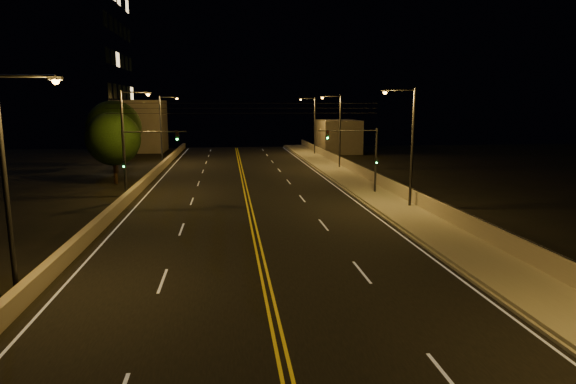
{
  "coord_description": "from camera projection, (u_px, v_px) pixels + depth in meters",
  "views": [
    {
      "loc": [
        -1.51,
        -10.14,
        7.59
      ],
      "look_at": [
        2.0,
        18.0,
        2.5
      ],
      "focal_mm": 30.0,
      "sensor_mm": 36.0,
      "label": 1
    }
  ],
  "objects": [
    {
      "name": "streetlight_4",
      "position": [
        12.0,
        170.0,
        18.72
      ],
      "size": [
        2.55,
        0.28,
        8.85
      ],
      "color": "#2D2D33",
      "rests_on": "ground"
    },
    {
      "name": "streetlight_2",
      "position": [
        338.0,
        127.0,
        57.19
      ],
      "size": [
        2.55,
        0.28,
        8.85
      ],
      "color": "#2D2D33",
      "rests_on": "ground"
    },
    {
      "name": "tree_1",
      "position": [
        114.0,
        127.0,
        54.54
      ],
      "size": [
        6.06,
        6.06,
        8.21
      ],
      "color": "black",
      "rests_on": "ground"
    },
    {
      "name": "streetlight_6",
      "position": [
        163.0,
        125.0,
        62.97
      ],
      "size": [
        2.55,
        0.28,
        8.85
      ],
      "color": "#2D2D33",
      "rests_on": "ground"
    },
    {
      "name": "streetlight_3",
      "position": [
        313.0,
        122.0,
        73.72
      ],
      "size": [
        2.55,
        0.28,
        8.85
      ],
      "color": "#2D2D33",
      "rests_on": "ground"
    },
    {
      "name": "traffic_signal_left",
      "position": [
        137.0,
        156.0,
        38.48
      ],
      "size": [
        5.11,
        0.31,
        5.75
      ],
      "color": "#2D2D33",
      "rests_on": "ground"
    },
    {
      "name": "overhead_wires",
      "position": [
        246.0,
        108.0,
        38.94
      ],
      "size": [
        22.0,
        0.03,
        0.83
      ],
      "color": "black"
    },
    {
      "name": "curb",
      "position": [
        387.0,
        220.0,
        32.04
      ],
      "size": [
        0.14,
        120.0,
        0.15
      ],
      "primitive_type": "cube",
      "color": "gray",
      "rests_on": "ground"
    },
    {
      "name": "streetlight_5",
      "position": [
        127.0,
        136.0,
        40.17
      ],
      "size": [
        2.55,
        0.28,
        8.85
      ],
      "color": "#2D2D33",
      "rests_on": "ground"
    },
    {
      "name": "parapet_wall",
      "position": [
        438.0,
        208.0,
        32.34
      ],
      "size": [
        0.3,
        120.0,
        1.0
      ],
      "primitive_type": "cube",
      "color": "#AFA392",
      "rests_on": "sidewalk"
    },
    {
      "name": "lane_markings",
      "position": [
        253.0,
        225.0,
        30.89
      ],
      "size": [
        17.32,
        116.0,
        0.0
      ],
      "color": "silver",
      "rests_on": "road"
    },
    {
      "name": "sidewalk",
      "position": [
        414.0,
        218.0,
        32.26
      ],
      "size": [
        3.6,
        120.0,
        0.3
      ],
      "primitive_type": "cube",
      "color": "gray",
      "rests_on": "ground"
    },
    {
      "name": "building_tower",
      "position": [
        8.0,
        43.0,
        53.85
      ],
      "size": [
        24.0,
        15.0,
        30.29
      ],
      "color": "gray",
      "rests_on": "ground"
    },
    {
      "name": "parapet_rail",
      "position": [
        439.0,
        201.0,
        32.25
      ],
      "size": [
        0.06,
        120.0,
        0.06
      ],
      "primitive_type": "cylinder",
      "rotation": [
        1.57,
        0.0,
        0.0
      ],
      "color": "black",
      "rests_on": "parapet_wall"
    },
    {
      "name": "streetlight_1",
      "position": [
        409.0,
        140.0,
        34.83
      ],
      "size": [
        2.55,
        0.28,
        8.85
      ],
      "color": "#2D2D33",
      "rests_on": "ground"
    },
    {
      "name": "jersey_barrier",
      "position": [
        100.0,
        224.0,
        29.74
      ],
      "size": [
        0.45,
        120.0,
        0.83
      ],
      "primitive_type": "cube",
      "color": "#AFA392",
      "rests_on": "ground"
    },
    {
      "name": "tree_0",
      "position": [
        113.0,
        139.0,
        46.64
      ],
      "size": [
        5.19,
        5.19,
        7.03
      ],
      "color": "black",
      "rests_on": "ground"
    },
    {
      "name": "distant_building_right",
      "position": [
        337.0,
        136.0,
        79.45
      ],
      "size": [
        6.0,
        10.0,
        5.29
      ],
      "primitive_type": "cube",
      "color": "gray",
      "rests_on": "ground"
    },
    {
      "name": "traffic_signal_right",
      "position": [
        364.0,
        153.0,
        40.77
      ],
      "size": [
        5.11,
        0.31,
        5.75
      ],
      "color": "#2D2D33",
      "rests_on": "ground"
    },
    {
      "name": "distant_building_left",
      "position": [
        140.0,
        126.0,
        80.37
      ],
      "size": [
        8.0,
        8.0,
        8.49
      ],
      "primitive_type": "cube",
      "color": "gray",
      "rests_on": "ground"
    },
    {
      "name": "road",
      "position": [
        253.0,
        225.0,
        30.97
      ],
      "size": [
        18.0,
        120.0,
        0.02
      ],
      "primitive_type": "cube",
      "color": "black",
      "rests_on": "ground"
    }
  ]
}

